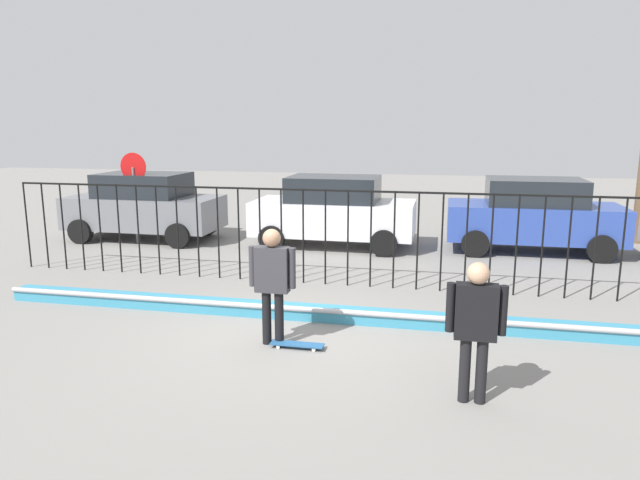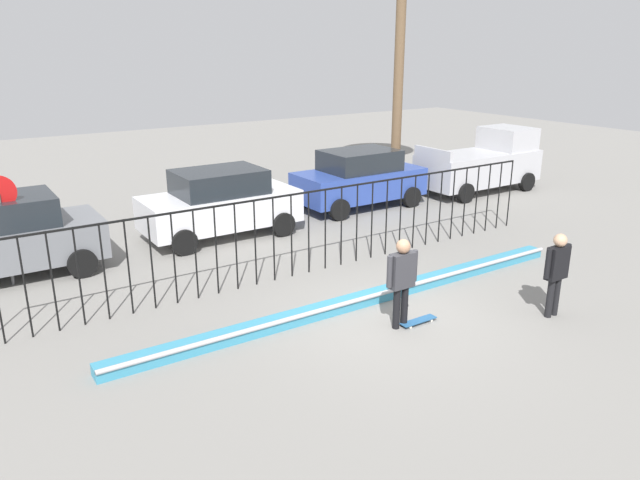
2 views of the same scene
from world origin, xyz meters
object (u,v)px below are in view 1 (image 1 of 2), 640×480
skateboard (297,344)px  parked_car_blue (533,215)px  skateboarder (272,276)px  parked_car_gray (144,206)px  parked_car_white (334,211)px  stop_sign (134,185)px  camera_operator (476,320)px

skateboard → parked_car_blue: size_ratio=0.19×
skateboarder → parked_car_gray: parked_car_gray is taller
skateboarder → skateboard: (0.39, -0.09, -1.00)m
skateboard → parked_car_white: 7.37m
skateboarder → stop_sign: bearing=132.1°
parked_car_white → camera_operator: bearing=-67.1°
parked_car_blue → camera_operator: bearing=-98.0°
parked_car_white → skateboard: bearing=-81.8°
skateboard → parked_car_blue: parked_car_blue is taller
camera_operator → parked_car_gray: 12.07m
camera_operator → stop_sign: bearing=-28.1°
parked_car_gray → parked_car_blue: bearing=4.4°
skateboard → parked_car_gray: (-6.32, 7.09, 0.91)m
parked_car_white → stop_sign: stop_sign is taller
parked_car_white → parked_car_gray: bearing=-176.7°
camera_operator → parked_car_white: bearing=-55.3°
skateboarder → stop_sign: (-5.90, 6.48, 0.55)m
stop_sign → skateboard: bearing=-46.2°
skateboarder → skateboard: 1.08m
skateboard → parked_car_white: parked_car_white is taller
camera_operator → parked_car_white: size_ratio=0.40×
parked_car_gray → parked_car_blue: (10.63, 0.60, 0.00)m
skateboard → skateboarder: bearing=177.0°
parked_car_white → parked_car_blue: bearing=6.2°
parked_car_blue → stop_sign: (-10.61, -1.12, 0.64)m
camera_operator → parked_car_blue: parked_car_blue is taller
skateboarder → parked_car_blue: 8.94m
camera_operator → parked_car_blue: size_ratio=0.40×
skateboard → camera_operator: bearing=-15.5°
parked_car_gray → skateboard: bearing=-47.1°
parked_car_white → parked_car_blue: 5.17m
skateboard → stop_sign: 9.23m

